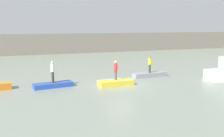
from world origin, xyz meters
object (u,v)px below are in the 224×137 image
Objects in this scene: rowboat_yellow at (116,83)px; person_red_shirt at (116,69)px; rowboat_blue at (53,85)px; rowboat_grey at (149,75)px; person_white_shirt at (53,71)px; person_hiviz_shirt at (150,63)px.

person_red_shirt reaches higher than rowboat_yellow.
rowboat_yellow reaches higher than rowboat_blue.
rowboat_grey is at bearing 25.81° from person_red_shirt.
rowboat_grey is (9.88, 1.04, 0.03)m from rowboat_blue.
person_white_shirt is (-5.26, 1.20, 1.19)m from rowboat_yellow.
person_hiviz_shirt is at bearing -28.93° from rowboat_grey.
rowboat_yellow is (5.26, -1.20, 0.03)m from rowboat_blue.
rowboat_yellow is 1.66× the size of person_white_shirt.
person_hiviz_shirt is (9.88, 1.04, 1.22)m from rowboat_blue.
rowboat_blue is 5.53m from person_red_shirt.
rowboat_grey is at bearing 24.25° from rowboat_yellow.
person_hiviz_shirt reaches higher than rowboat_blue.
person_red_shirt is (-4.62, -2.23, 1.18)m from rowboat_grey.
person_red_shirt is at bearing -156.55° from rowboat_grey.
person_red_shirt is (5.26, -1.20, 1.21)m from rowboat_blue.
person_white_shirt is at bearing 165.60° from rowboat_yellow.
rowboat_blue is at bearing -174.01° from person_hiviz_shirt.
rowboat_blue is 1.80× the size of person_white_shirt.
person_white_shirt is 9.93m from person_hiviz_shirt.
rowboat_blue is at bearing 165.60° from rowboat_yellow.
rowboat_yellow is 1.18m from person_red_shirt.
person_hiviz_shirt reaches higher than rowboat_yellow.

